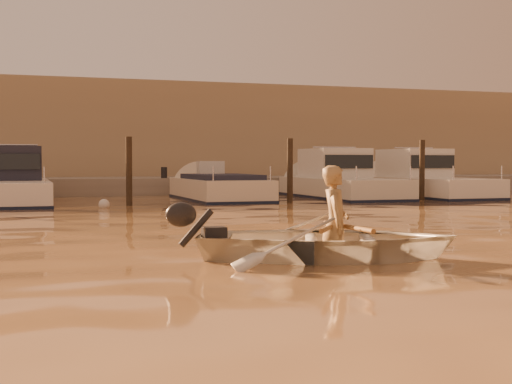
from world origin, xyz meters
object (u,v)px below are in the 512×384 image
object	(u,v)px
moored_boat_3	(219,193)
moored_boat_5	(423,179)
person	(335,224)
waterfront_building	(93,138)
moored_boat_2	(11,183)
dinghy	(327,241)
moored_boat_4	(342,180)

from	to	relation	value
moored_boat_3	moored_boat_5	xyz separation A→B (m)	(7.79, 0.00, 0.40)
person	waterfront_building	distance (m)	25.65
moored_boat_2	moored_boat_3	distance (m)	6.58
waterfront_building	dinghy	bearing A→B (deg)	-88.56
person	moored_boat_4	bearing A→B (deg)	-4.86
person	moored_boat_2	size ratio (longest dim) A/B	0.20
dinghy	moored_boat_5	size ratio (longest dim) A/B	0.44
waterfront_building	moored_boat_5	bearing A→B (deg)	-45.30
moored_boat_4	moored_boat_3	bearing A→B (deg)	180.00
moored_boat_3	dinghy	bearing A→B (deg)	-99.57
moored_boat_2	moored_boat_4	world-z (taller)	same
moored_boat_3	moored_boat_4	distance (m)	4.52
moored_boat_3	moored_boat_5	bearing A→B (deg)	0.00
moored_boat_2	moored_boat_3	bearing A→B (deg)	0.00
moored_boat_2	moored_boat_4	xyz separation A→B (m)	(11.07, 0.00, 0.00)
moored_boat_3	waterfront_building	world-z (taller)	waterfront_building
moored_boat_2	waterfront_building	size ratio (longest dim) A/B	0.16
moored_boat_3	moored_boat_2	bearing A→B (deg)	180.00
dinghy	moored_boat_2	size ratio (longest dim) A/B	0.45
moored_boat_4	moored_boat_5	size ratio (longest dim) A/B	0.94
moored_boat_5	waterfront_building	bearing A→B (deg)	134.70
moored_boat_4	waterfront_building	xyz separation A→B (m)	(-7.60, 11.00, 1.77)
moored_boat_3	moored_boat_5	distance (m)	7.80
moored_boat_3	moored_boat_5	size ratio (longest dim) A/B	0.83
moored_boat_4	dinghy	bearing A→B (deg)	-115.58
moored_boat_3	waterfront_building	bearing A→B (deg)	105.70
moored_boat_2	waterfront_building	distance (m)	11.67
moored_boat_5	moored_boat_3	bearing A→B (deg)	180.00
person	moored_boat_4	size ratio (longest dim) A/B	0.21
moored_boat_5	person	bearing A→B (deg)	-124.87
dinghy	moored_boat_2	distance (m)	15.11
person	moored_boat_2	distance (m)	15.16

